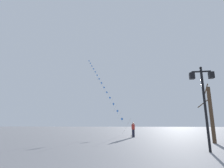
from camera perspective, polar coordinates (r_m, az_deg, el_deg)
ground_plane at (r=21.88m, az=10.01°, el=-16.58°), size 160.00×160.00×0.00m
twin_lantern_lamp_post at (r=11.79m, az=27.40°, el=-2.09°), size 1.38×0.28×4.95m
kite_train at (r=34.80m, az=-3.33°, el=0.22°), size 11.93×20.56×18.10m
kite_flyer at (r=21.71m, az=6.85°, el=-14.32°), size 0.44×0.61×1.71m
bare_tree at (r=17.06m, az=29.30°, el=-8.14°), size 1.18×2.36×4.94m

